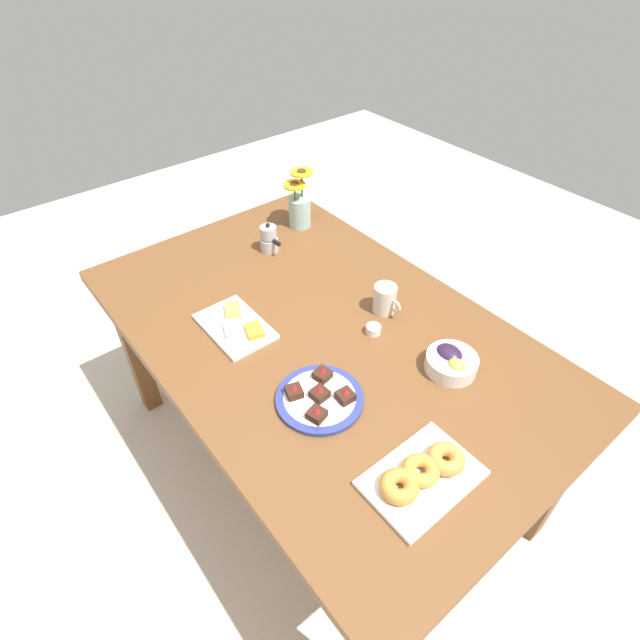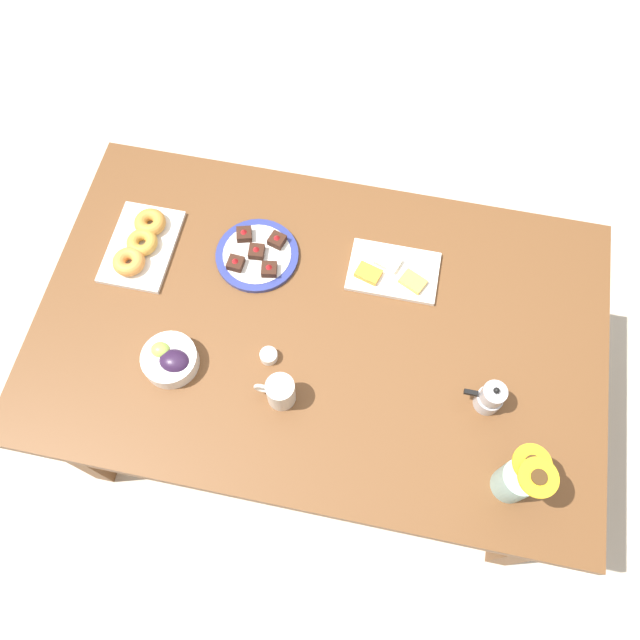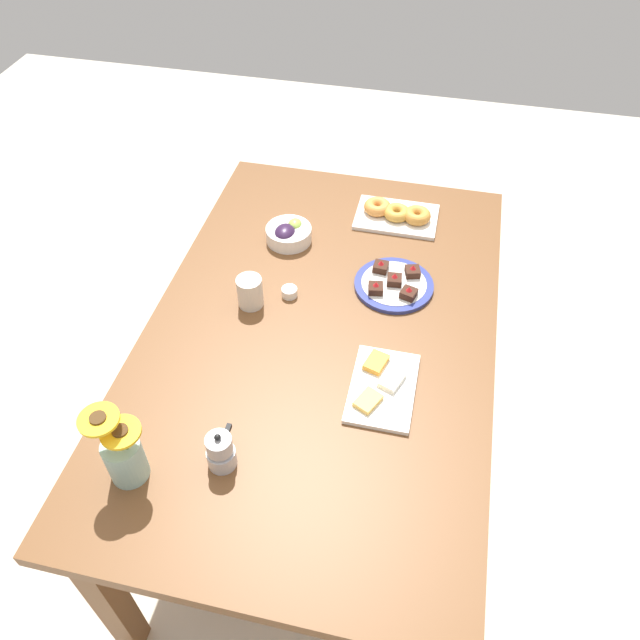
{
  "view_description": "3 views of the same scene",
  "coord_description": "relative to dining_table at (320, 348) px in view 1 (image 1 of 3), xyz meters",
  "views": [
    {
      "loc": [
        0.92,
        -0.74,
        1.82
      ],
      "look_at": [
        0.0,
        0.0,
        0.78
      ],
      "focal_mm": 28.0,
      "sensor_mm": 36.0,
      "label": 1
    },
    {
      "loc": [
        -0.14,
        0.69,
        2.35
      ],
      "look_at": [
        0.0,
        0.0,
        0.78
      ],
      "focal_mm": 35.0,
      "sensor_mm": 36.0,
      "label": 2
    },
    {
      "loc": [
        -1.19,
        -0.27,
        2.07
      ],
      "look_at": [
        0.0,
        0.0,
        0.78
      ],
      "focal_mm": 35.0,
      "sensor_mm": 36.0,
      "label": 3
    }
  ],
  "objects": [
    {
      "name": "grape_bowl",
      "position": [
        0.37,
        0.19,
        0.12
      ],
      "size": [
        0.15,
        0.15,
        0.07
      ],
      "color": "white",
      "rests_on": "dining_table"
    },
    {
      "name": "moka_pot",
      "position": [
        -0.48,
        0.13,
        0.13
      ],
      "size": [
        0.11,
        0.07,
        0.12
      ],
      "color": "#B7B7BC",
      "rests_on": "dining_table"
    },
    {
      "name": "cheese_platter",
      "position": [
        -0.17,
        -0.21,
        0.1
      ],
      "size": [
        0.26,
        0.17,
        0.03
      ],
      "color": "white",
      "rests_on": "dining_table"
    },
    {
      "name": "jam_cup_honey",
      "position": [
        0.12,
        0.12,
        0.1
      ],
      "size": [
        0.05,
        0.05,
        0.03
      ],
      "color": "white",
      "rests_on": "dining_table"
    },
    {
      "name": "ground_plane",
      "position": [
        0.0,
        0.0,
        -0.65
      ],
      "size": [
        6.0,
        6.0,
        0.0
      ],
      "primitive_type": "plane",
      "color": "beige"
    },
    {
      "name": "croissant_platter",
      "position": [
        0.57,
        -0.14,
        0.11
      ],
      "size": [
        0.19,
        0.28,
        0.05
      ],
      "color": "white",
      "rests_on": "dining_table"
    },
    {
      "name": "flower_vase",
      "position": [
        -0.55,
        0.34,
        0.17
      ],
      "size": [
        0.1,
        0.13,
        0.23
      ],
      "color": "#99C1B7",
      "rests_on": "dining_table"
    },
    {
      "name": "dessert_plate",
      "position": [
        0.23,
        -0.18,
        0.1
      ],
      "size": [
        0.25,
        0.25,
        0.05
      ],
      "color": "navy",
      "rests_on": "dining_table"
    },
    {
      "name": "dining_table",
      "position": [
        0.0,
        0.0,
        0.0
      ],
      "size": [
        1.6,
        1.0,
        0.74
      ],
      "color": "brown",
      "rests_on": "ground_plane"
    },
    {
      "name": "coffee_mug",
      "position": [
        0.06,
        0.23,
        0.14
      ],
      "size": [
        0.11,
        0.08,
        0.1
      ],
      "color": "beige",
      "rests_on": "dining_table"
    }
  ]
}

